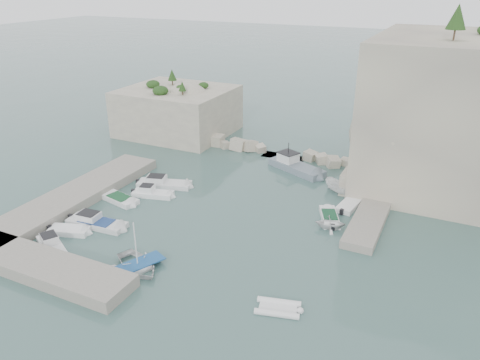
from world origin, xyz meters
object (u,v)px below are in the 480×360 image
at_px(motorboat_f, 53,251).
at_px(work_boat, 296,171).
at_px(motorboat_b, 153,196).
at_px(motorboat_d, 97,226).
at_px(tender_east_b, 329,219).
at_px(motorboat_e, 70,233).
at_px(tender_east_a, 330,229).
at_px(tender_east_d, 339,193).
at_px(rowboat, 138,269).
at_px(inflatable_dinghy, 278,310).
at_px(motorboat_c, 120,201).
at_px(tender_east_c, 350,206).
at_px(motorboat_a, 165,186).

xyz_separation_m(motorboat_f, work_boat, (13.66, 27.64, 0.00)).
height_order(motorboat_b, motorboat_d, same).
bearing_deg(tender_east_b, motorboat_b, 75.66).
xyz_separation_m(motorboat_e, tender_east_a, (22.61, 11.81, 0.00)).
xyz_separation_m(tender_east_a, tender_east_d, (-1.24, 8.44, 0.00)).
bearing_deg(motorboat_b, motorboat_d, -111.91).
xyz_separation_m(rowboat, inflatable_dinghy, (12.72, 0.22, 0.00)).
bearing_deg(tender_east_b, motorboat_d, 95.12).
height_order(motorboat_c, work_boat, work_boat).
relative_size(motorboat_c, motorboat_e, 1.21).
xyz_separation_m(rowboat, tender_east_a, (12.87, 13.88, 0.00)).
bearing_deg(motorboat_b, tender_east_c, 4.48).
relative_size(motorboat_a, tender_east_b, 1.46).
relative_size(motorboat_d, tender_east_c, 1.29).
height_order(motorboat_b, motorboat_c, motorboat_b).
relative_size(motorboat_d, tender_east_d, 1.58).
xyz_separation_m(motorboat_b, tender_east_b, (19.57, 3.28, 0.00)).
xyz_separation_m(motorboat_b, inflatable_dinghy, (20.00, -12.22, 0.00)).
bearing_deg(motorboat_f, rowboat, 35.99).
bearing_deg(work_boat, motorboat_c, -106.84).
relative_size(motorboat_b, rowboat, 0.99).
height_order(motorboat_e, tender_east_c, same).
bearing_deg(inflatable_dinghy, motorboat_d, 154.94).
height_order(motorboat_d, work_boat, work_boat).
height_order(motorboat_c, motorboat_f, motorboat_f).
height_order(motorboat_c, tender_east_a, tender_east_a).
relative_size(rowboat, tender_east_a, 1.73).
bearing_deg(motorboat_f, motorboat_d, 114.31).
bearing_deg(motorboat_c, tender_east_c, 35.81).
relative_size(motorboat_d, tender_east_a, 2.33).
height_order(motorboat_e, work_boat, work_boat).
bearing_deg(motorboat_c, motorboat_d, -60.99).
xyz_separation_m(motorboat_f, tender_east_b, (21.06, 16.72, 0.00)).
bearing_deg(motorboat_f, motorboat_c, 125.33).
xyz_separation_m(tender_east_d, work_boat, (-6.73, 4.32, 0.00)).
bearing_deg(motorboat_f, tender_east_c, 72.39).
bearing_deg(rowboat, tender_east_d, -2.67).
relative_size(motorboat_a, motorboat_e, 1.63).
relative_size(motorboat_a, rowboat, 1.37).
bearing_deg(tender_east_a, motorboat_a, 71.28).
bearing_deg(rowboat, motorboat_d, 87.26).
distance_m(tender_east_a, tender_east_d, 8.53).
bearing_deg(motorboat_b, tender_east_d, 12.77).
distance_m(motorboat_e, rowboat, 9.96).
distance_m(motorboat_f, tender_east_a, 26.26).
bearing_deg(tender_east_a, tender_east_d, -6.51).
bearing_deg(work_boat, tender_east_b, -31.57).
relative_size(motorboat_d, tender_east_b, 1.43).
xyz_separation_m(motorboat_c, tender_east_b, (22.16, 5.97, 0.00)).
distance_m(motorboat_c, inflatable_dinghy, 24.52).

